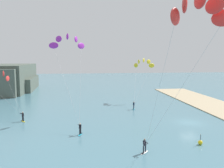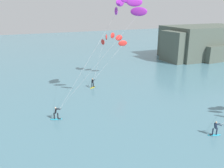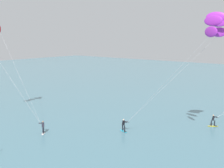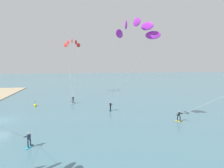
# 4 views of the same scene
# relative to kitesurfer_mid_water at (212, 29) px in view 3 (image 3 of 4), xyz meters

# --- Properties ---
(kitesurfer_mid_water) EXTENTS (12.94, 6.46, 14.98)m
(kitesurfer_mid_water) POSITION_rel_kitesurfer_mid_water_xyz_m (0.00, 0.00, 0.00)
(kitesurfer_mid_water) COLOR #23ADD1
(kitesurfer_mid_water) RESTS_ON ground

